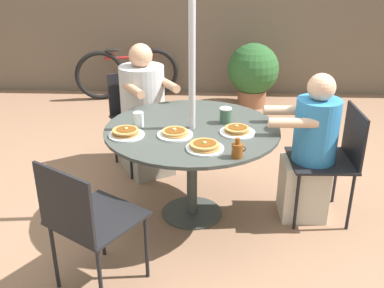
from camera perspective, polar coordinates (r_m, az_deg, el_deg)
name	(u,v)px	position (r m, az deg, el deg)	size (l,w,h in m)	color
ground_plane	(192,213)	(3.60, 0.00, -8.79)	(12.00, 12.00, 0.00)	#8C664C
back_fence	(202,27)	(6.32, 1.32, 14.58)	(10.00, 0.06, 1.82)	brown
patio_table	(192,140)	(3.30, 0.00, 0.49)	(1.27, 1.27, 0.73)	#383D38
umbrella_pole	(192,74)	(3.13, 0.00, 8.83)	(0.05, 0.05, 2.26)	#ADADB2
patio_chair_north	(137,112)	(4.22, -6.98, 4.05)	(0.63, 0.63, 0.87)	black
diner_north	(145,117)	(4.06, -6.03, 3.47)	(0.59, 0.63, 1.18)	gray
patio_chair_east	(86,218)	(2.66, -13.30, -9.10)	(0.64, 0.64, 0.87)	black
patio_chair_south	(333,155)	(3.49, 17.47, -1.32)	(0.47, 0.47, 0.87)	black
diner_south	(310,154)	(3.44, 14.73, -1.23)	(0.54, 0.34, 1.14)	beige
pancake_plate_a	(175,133)	(3.12, -2.16, 1.36)	(0.25, 0.25, 0.05)	white
pancake_plate_b	(205,146)	(2.91, 1.62, -0.30)	(0.25, 0.25, 0.05)	white
pancake_plate_c	(126,133)	(3.14, -8.36, 1.41)	(0.25, 0.25, 0.06)	white
pancake_plate_d	(237,131)	(3.17, 5.77, 1.71)	(0.25, 0.25, 0.06)	white
syrup_bottle	(237,150)	(2.80, 5.78, -0.75)	(0.09, 0.07, 0.13)	brown
coffee_cup	(226,115)	(3.34, 4.29, 3.64)	(0.09, 0.09, 0.12)	#33513D
drinking_glass_a	(139,119)	(3.29, -6.79, 3.12)	(0.07, 0.07, 0.11)	silver
bicycle	(128,73)	(6.24, -8.19, 8.87)	(1.37, 0.49, 0.69)	black
potted_shrub	(253,72)	(5.88, 7.76, 9.08)	(0.65, 0.65, 0.82)	brown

